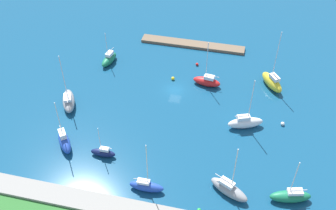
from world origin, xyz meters
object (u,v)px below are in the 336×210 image
object	(u,v)px
sailboat_green_mid_basin	(109,59)
sailboat_gray_far_north	(69,101)
sailboat_blue_outer_mooring	(146,186)
mooring_buoy_red	(197,64)
mooring_buoy_yellow	(173,78)
mooring_buoy_white	(283,124)
sailboat_white_off_beacon	(245,122)
sailboat_blue_lone_south	(64,141)
sailboat_navy_center_basin	(103,152)
sailboat_gray_east_end	(229,189)
sailboat_red_inner_mooring	(207,81)
sailboat_yellow_near_pier	(272,82)
sailboat_green_along_channel	(291,196)
pier_dock	(193,44)

from	to	relation	value
sailboat_green_mid_basin	sailboat_gray_far_north	distance (m)	16.40
sailboat_blue_outer_mooring	mooring_buoy_red	xyz separation A→B (m)	(-2.18, -36.56, -0.68)
sailboat_gray_far_north	mooring_buoy_yellow	distance (m)	23.22
mooring_buoy_white	sailboat_white_off_beacon	bearing A→B (deg)	16.88
sailboat_gray_far_north	mooring_buoy_white	world-z (taller)	sailboat_gray_far_north
sailboat_blue_lone_south	sailboat_navy_center_basin	bearing A→B (deg)	48.34
mooring_buoy_red	sailboat_navy_center_basin	bearing A→B (deg)	69.29
sailboat_gray_east_end	sailboat_blue_outer_mooring	distance (m)	13.67
sailboat_red_inner_mooring	sailboat_green_mid_basin	bearing A→B (deg)	-0.42
sailboat_green_mid_basin	mooring_buoy_red	size ratio (longest dim) A/B	12.47
sailboat_yellow_near_pier	sailboat_green_along_channel	bearing A→B (deg)	153.30
sailboat_green_along_channel	sailboat_navy_center_basin	xyz separation A→B (m)	(32.96, -2.08, -0.20)
sailboat_white_off_beacon	sailboat_gray_far_north	bearing A→B (deg)	162.19
sailboat_yellow_near_pier	mooring_buoy_yellow	distance (m)	21.63
sailboat_red_inner_mooring	mooring_buoy_red	distance (m)	7.50
sailboat_green_along_channel	sailboat_gray_far_north	size ratio (longest dim) A/B	0.78
sailboat_navy_center_basin	mooring_buoy_yellow	distance (m)	25.67
sailboat_blue_lone_south	sailboat_green_along_channel	bearing A→B (deg)	48.99
sailboat_white_off_beacon	mooring_buoy_yellow	world-z (taller)	sailboat_white_off_beacon
mooring_buoy_yellow	sailboat_blue_outer_mooring	bearing A→B (deg)	94.10
sailboat_blue_outer_mooring	sailboat_gray_far_north	xyz separation A→B (m)	(21.24, -16.79, 0.24)
sailboat_blue_lone_south	mooring_buoy_white	bearing A→B (deg)	73.43
sailboat_white_off_beacon	sailboat_green_mid_basin	world-z (taller)	sailboat_white_off_beacon
sailboat_gray_far_north	sailboat_blue_lone_south	distance (m)	11.46
sailboat_navy_center_basin	mooring_buoy_yellow	xyz separation A→B (m)	(-7.44, -24.57, -0.49)
sailboat_green_along_channel	sailboat_blue_lone_south	bearing A→B (deg)	-17.58
sailboat_gray_east_end	sailboat_white_off_beacon	size ratio (longest dim) A/B	0.97
sailboat_green_mid_basin	mooring_buoy_yellow	size ratio (longest dim) A/B	10.92
mooring_buoy_yellow	sailboat_gray_far_north	bearing A→B (deg)	34.68
sailboat_yellow_near_pier	sailboat_gray_east_end	bearing A→B (deg)	134.31
sailboat_blue_outer_mooring	mooring_buoy_white	bearing A→B (deg)	42.11
sailboat_green_along_channel	sailboat_white_off_beacon	distance (m)	17.57
sailboat_blue_outer_mooring	mooring_buoy_red	size ratio (longest dim) A/B	16.72
mooring_buoy_yellow	sailboat_yellow_near_pier	bearing A→B (deg)	-173.56
sailboat_yellow_near_pier	sailboat_blue_lone_south	bearing A→B (deg)	91.15
sailboat_blue_outer_mooring	sailboat_navy_center_basin	world-z (taller)	sailboat_blue_outer_mooring
sailboat_white_off_beacon	sailboat_green_mid_basin	bearing A→B (deg)	135.81
sailboat_gray_east_end	mooring_buoy_white	world-z (taller)	sailboat_gray_east_end
sailboat_red_inner_mooring	mooring_buoy_yellow	distance (m)	7.67
sailboat_green_along_channel	mooring_buoy_white	size ratio (longest dim) A/B	12.73
sailboat_yellow_near_pier	sailboat_white_off_beacon	world-z (taller)	sailboat_yellow_near_pier
sailboat_blue_lone_south	sailboat_yellow_near_pier	bearing A→B (deg)	88.52
sailboat_red_inner_mooring	sailboat_gray_far_north	bearing A→B (deg)	32.97
sailboat_yellow_near_pier	sailboat_red_inner_mooring	bearing A→B (deg)	65.80
sailboat_green_along_channel	mooring_buoy_red	xyz separation A→B (m)	(21.19, -33.21, -0.73)
pier_dock	sailboat_yellow_near_pier	world-z (taller)	sailboat_yellow_near_pier
sailboat_white_off_beacon	mooring_buoy_red	world-z (taller)	sailboat_white_off_beacon
sailboat_yellow_near_pier	sailboat_white_off_beacon	size ratio (longest dim) A/B	1.19
sailboat_white_off_beacon	sailboat_gray_far_north	size ratio (longest dim) A/B	0.95
sailboat_gray_east_end	sailboat_navy_center_basin	distance (m)	23.24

